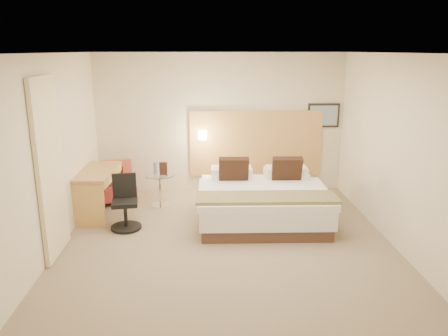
{
  "coord_description": "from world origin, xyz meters",
  "views": [
    {
      "loc": [
        -0.31,
        -5.92,
        2.74
      ],
      "look_at": [
        -0.02,
        0.48,
        1.0
      ],
      "focal_mm": 35.0,
      "sensor_mm": 36.0,
      "label": 1
    }
  ],
  "objects_px": {
    "bed": "(261,200)",
    "desk": "(99,180)",
    "desk_chair": "(125,207)",
    "lounge_chair": "(115,186)",
    "side_table": "(160,188)"
  },
  "relations": [
    {
      "from": "bed",
      "to": "desk",
      "type": "height_order",
      "value": "bed"
    },
    {
      "from": "desk",
      "to": "desk_chair",
      "type": "height_order",
      "value": "desk_chair"
    },
    {
      "from": "bed",
      "to": "lounge_chair",
      "type": "bearing_deg",
      "value": 158.85
    },
    {
      "from": "desk_chair",
      "to": "desk",
      "type": "bearing_deg",
      "value": 130.62
    },
    {
      "from": "desk_chair",
      "to": "bed",
      "type": "bearing_deg",
      "value": 7.63
    },
    {
      "from": "side_table",
      "to": "desk",
      "type": "bearing_deg",
      "value": -159.32
    },
    {
      "from": "bed",
      "to": "lounge_chair",
      "type": "distance_m",
      "value": 2.8
    },
    {
      "from": "desk_chair",
      "to": "lounge_chair",
      "type": "bearing_deg",
      "value": 107.67
    },
    {
      "from": "bed",
      "to": "lounge_chair",
      "type": "height_order",
      "value": "bed"
    },
    {
      "from": "side_table",
      "to": "desk",
      "type": "xyz_separation_m",
      "value": [
        -0.99,
        -0.37,
        0.29
      ]
    },
    {
      "from": "desk",
      "to": "desk_chair",
      "type": "bearing_deg",
      "value": -49.38
    },
    {
      "from": "desk",
      "to": "side_table",
      "type": "bearing_deg",
      "value": 20.68
    },
    {
      "from": "bed",
      "to": "side_table",
      "type": "xyz_separation_m",
      "value": [
        -1.74,
        0.71,
        -0.0
      ]
    },
    {
      "from": "side_table",
      "to": "desk_chair",
      "type": "height_order",
      "value": "desk_chair"
    },
    {
      "from": "lounge_chair",
      "to": "desk_chair",
      "type": "height_order",
      "value": "desk_chair"
    }
  ]
}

